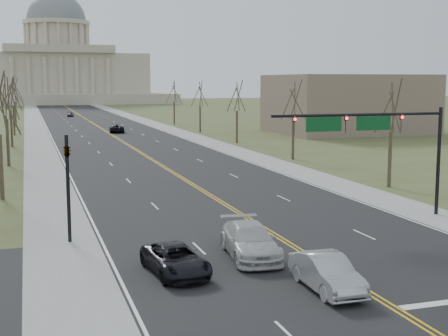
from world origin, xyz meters
TOP-DOWN VIEW (x-y plane):
  - ground at (0.00, 0.00)m, footprint 600.00×600.00m
  - road at (0.00, 110.00)m, footprint 20.00×380.00m
  - cross_road at (0.00, 6.00)m, footprint 120.00×14.00m
  - sidewalk_left at (-12.00, 110.00)m, footprint 4.00×380.00m
  - sidewalk_right at (12.00, 110.00)m, footprint 4.00×380.00m
  - center_line at (0.00, 110.00)m, footprint 0.42×380.00m
  - edge_line_left at (-9.80, 110.00)m, footprint 0.15×380.00m
  - edge_line_right at (9.80, 110.00)m, footprint 0.15×380.00m
  - capitol at (0.00, 249.91)m, footprint 90.00×60.00m
  - signal_mast at (7.45, 13.50)m, footprint 12.12×0.44m
  - signal_left at (-11.50, 13.50)m, footprint 0.32×0.36m
  - tree_r_0 at (15.50, 24.00)m, footprint 3.74×3.74m
  - tree_r_1 at (15.50, 44.00)m, footprint 3.74×3.74m
  - tree_l_1 at (-15.50, 48.00)m, footprint 3.96×3.96m
  - tree_r_2 at (15.50, 64.00)m, footprint 3.74×3.74m
  - tree_l_2 at (-15.50, 68.00)m, footprint 3.96×3.96m
  - tree_r_3 at (15.50, 84.00)m, footprint 3.74×3.74m
  - tree_l_3 at (-15.50, 88.00)m, footprint 3.96×3.96m
  - tree_r_4 at (15.50, 104.00)m, footprint 3.74×3.74m
  - tree_l_4 at (-15.50, 108.00)m, footprint 3.96×3.96m
  - bldg_right_mass at (40.00, 76.00)m, footprint 25.00×20.00m
  - car_sb_inner_lead at (-1.58, 1.82)m, footprint 1.69×4.70m
  - car_sb_outer_lead at (-7.21, 6.03)m, footprint 2.75×5.08m
  - car_sb_inner_second at (-2.96, 7.61)m, footprint 3.02×6.02m
  - car_far_nb at (1.50, 88.19)m, footprint 3.11×5.66m
  - car_far_sb at (-2.86, 140.98)m, footprint 1.77×3.95m

SIDE VIEW (x-z plane):
  - ground at x=0.00m, z-range 0.00..0.00m
  - road at x=0.00m, z-range 0.00..0.01m
  - cross_road at x=0.00m, z-range 0.00..0.01m
  - sidewalk_left at x=-12.00m, z-range 0.00..0.03m
  - sidewalk_right at x=12.00m, z-range 0.00..0.03m
  - center_line at x=0.00m, z-range 0.01..0.02m
  - edge_line_left at x=-9.80m, z-range 0.01..0.02m
  - edge_line_right at x=9.80m, z-range 0.01..0.02m
  - car_far_sb at x=-2.86m, z-range 0.01..1.33m
  - car_sb_outer_lead at x=-7.21m, z-range 0.01..1.36m
  - car_far_nb at x=1.50m, z-range 0.01..1.51m
  - car_sb_inner_lead at x=-1.58m, z-range 0.01..1.55m
  - car_sb_inner_second at x=-2.96m, z-range 0.01..1.69m
  - signal_left at x=-11.50m, z-range 0.71..6.71m
  - bldg_right_mass at x=40.00m, z-range 0.00..10.00m
  - signal_mast at x=7.45m, z-range 2.16..9.36m
  - tree_r_0 at x=15.50m, z-range 2.30..10.80m
  - tree_r_1 at x=15.50m, z-range 2.30..10.80m
  - tree_r_2 at x=15.50m, z-range 2.30..10.80m
  - tree_r_3 at x=15.50m, z-range 2.30..10.80m
  - tree_r_4 at x=15.50m, z-range 2.30..10.80m
  - tree_l_1 at x=-15.50m, z-range 2.44..11.44m
  - tree_l_2 at x=-15.50m, z-range 2.44..11.44m
  - tree_l_3 at x=-15.50m, z-range 2.44..11.44m
  - tree_l_4 at x=-15.50m, z-range 2.44..11.44m
  - capitol at x=0.00m, z-range -10.80..39.20m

